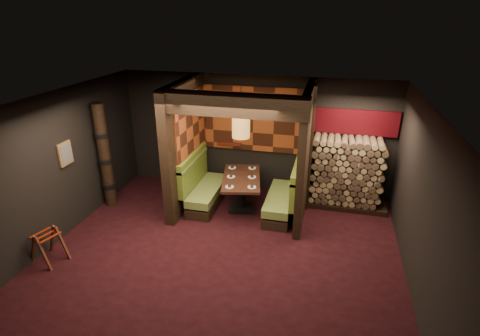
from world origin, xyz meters
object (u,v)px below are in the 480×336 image
booth_bench_left (203,188)px  firewood_stack (350,173)px  pendant_lamp (241,127)px  totem_column (105,157)px  dining_table (241,187)px  booth_bench_right (285,197)px  luggage_rack (48,245)px

booth_bench_left → firewood_stack: bearing=12.2°
pendant_lamp → totem_column: 3.14m
booth_bench_left → totem_column: totem_column is taller
dining_table → totem_column: size_ratio=0.68×
pendant_lamp → booth_bench_left: bearing=175.8°
booth_bench_right → totem_column: bearing=-172.1°
totem_column → firewood_stack: 5.49m
booth_bench_right → luggage_rack: booth_bench_right is taller
booth_bench_left → totem_column: bearing=-165.2°
firewood_stack → pendant_lamp: bearing=-161.8°
dining_table → pendant_lamp: size_ratio=1.45×
booth_bench_right → pendant_lamp: (-0.98, -0.07, 1.56)m
pendant_lamp → totem_column: (-3.00, -0.48, -0.77)m
pendant_lamp → firewood_stack: (2.33, 0.77, -1.14)m
booth_bench_left → firewood_stack: size_ratio=0.92×
pendant_lamp → totem_column: pendant_lamp is taller
booth_bench_left → firewood_stack: (3.25, 0.70, 0.42)m
totem_column → firewood_stack: bearing=13.2°
dining_table → totem_column: bearing=-169.9°
pendant_lamp → firewood_stack: bearing=18.2°
luggage_rack → totem_column: (-0.08, 2.16, 0.86)m
pendant_lamp → dining_table: bearing=90.0°
booth_bench_right → luggage_rack: bearing=-145.2°
booth_bench_left → totem_column: (-2.09, -0.55, 0.79)m
dining_table → firewood_stack: 2.46m
dining_table → totem_column: 3.11m
pendant_lamp → luggage_rack: size_ratio=1.61×
booth_bench_left → luggage_rack: size_ratio=2.30×
dining_table → firewood_stack: size_ratio=0.94×
dining_table → pendant_lamp: bearing=-90.0°
booth_bench_left → totem_column: size_ratio=0.67×
firewood_stack → dining_table: bearing=-162.9°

